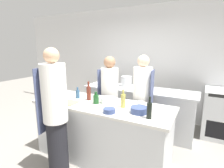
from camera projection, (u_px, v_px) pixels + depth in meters
ground_plane at (102, 156)px, 2.94m from camera, size 16.00×16.00×0.00m
wall_back at (145, 63)px, 4.48m from camera, size 8.00×0.06×2.80m
prep_counter at (102, 131)px, 2.84m from camera, size 2.21×0.82×0.93m
pass_counter at (137, 109)px, 3.82m from camera, size 2.39×0.65×0.93m
oven_range at (224, 114)px, 3.49m from camera, size 0.77×0.71×0.97m
chef_at_prep_near at (55, 115)px, 2.34m from camera, size 0.36×0.34×1.80m
chef_at_stove at (142, 102)px, 3.09m from camera, size 0.35×0.33×1.67m
chef_at_pass_far at (110, 97)px, 3.46m from camera, size 0.39×0.38×1.63m
bottle_olive_oil at (96, 99)px, 2.73m from camera, size 0.09×0.09×0.19m
bottle_vinegar at (149, 110)px, 2.16m from camera, size 0.06×0.06×0.28m
bottle_wine at (123, 100)px, 2.56m from camera, size 0.07×0.07×0.27m
bottle_cooking_oil at (78, 94)px, 3.02m from camera, size 0.07×0.07×0.19m
bottle_sauce at (89, 93)px, 2.91m from camera, size 0.07×0.07×0.32m
bowl_mixing_large at (139, 110)px, 2.35m from camera, size 0.23×0.23×0.08m
bowl_prep_small at (108, 100)px, 2.78m from camera, size 0.24×0.24×0.08m
bowl_ceramic_blue at (109, 111)px, 2.36m from camera, size 0.17×0.17×0.06m
bowl_wooden_salad at (58, 95)px, 3.12m from camera, size 0.18×0.18×0.07m
cup at (140, 104)px, 2.59m from camera, size 0.08×0.08×0.09m
cutting_board at (68, 102)px, 2.78m from camera, size 0.30×0.25×0.01m
stockpot at (126, 81)px, 3.93m from camera, size 0.24×0.24×0.23m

